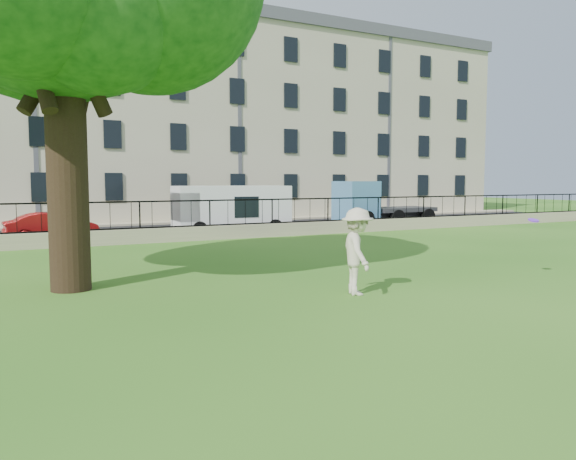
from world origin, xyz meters
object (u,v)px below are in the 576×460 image
frisbee (533,220)px  blue_truck (384,203)px  white_van (232,210)px  man (357,251)px  red_sedan (52,227)px

frisbee → blue_truck: blue_truck is taller
frisbee → white_van: size_ratio=0.05×
man → red_sedan: size_ratio=0.53×
red_sedan → white_van: bearing=-94.0°
white_van → blue_truck: bearing=10.4°
frisbee → red_sedan: (-10.09, 15.48, -0.91)m
white_van → blue_truck: 10.05m
frisbee → blue_truck: (8.00, 16.48, -0.26)m
man → frisbee: (5.22, -0.44, 0.55)m
red_sedan → blue_truck: blue_truck is taller
red_sedan → white_van: white_van is taller
man → red_sedan: bearing=37.4°
frisbee → red_sedan: frisbee is taller
white_van → man: bearing=-97.4°
man → frisbee: 5.27m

